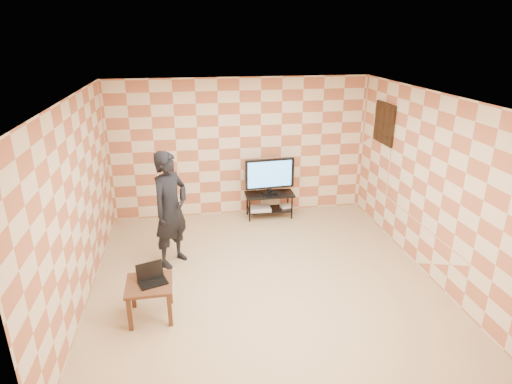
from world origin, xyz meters
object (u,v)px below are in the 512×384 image
tv_stand (269,200)px  tv (270,175)px  person (171,209)px  side_table (150,289)px

tv_stand → tv: bearing=-94.4°
tv_stand → person: bearing=-140.8°
side_table → person: (0.27, 1.36, 0.51)m
tv_stand → tv: size_ratio=0.98×
tv → side_table: size_ratio=1.64×
tv_stand → person: 2.45m
tv → person: 2.38m
tv → tv_stand: bearing=85.6°
tv_stand → tv: 0.53m
side_table → person: size_ratio=0.32×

